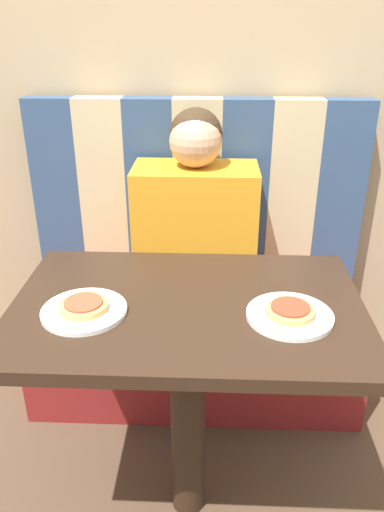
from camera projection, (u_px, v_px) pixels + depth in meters
name	position (u px, v px, depth m)	size (l,w,h in m)	color
ground_plane	(188.00, 502.00, 1.59)	(12.00, 12.00, 0.00)	#4C3828
wall_back	(199.00, 45.00, 1.77)	(7.00, 0.05, 2.60)	tan
booth_seat	(195.00, 343.00, 1.99)	(1.25, 0.46, 0.44)	maroon
booth_backrest	(197.00, 192.00, 1.91)	(1.25, 0.08, 0.70)	navy
dining_table	(188.00, 342.00, 1.32)	(0.90, 0.58, 0.74)	black
person	(195.00, 219.00, 1.76)	(0.43, 0.23, 0.69)	orange
plate_left	(84.00, 311.00, 1.22)	(0.21, 0.21, 0.01)	white
plate_right	(290.00, 316.00, 1.20)	(0.21, 0.21, 0.01)	white
pizza_left	(84.00, 305.00, 1.21)	(0.12, 0.12, 0.02)	tan
pizza_right	(290.00, 310.00, 1.19)	(0.12, 0.12, 0.02)	tan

